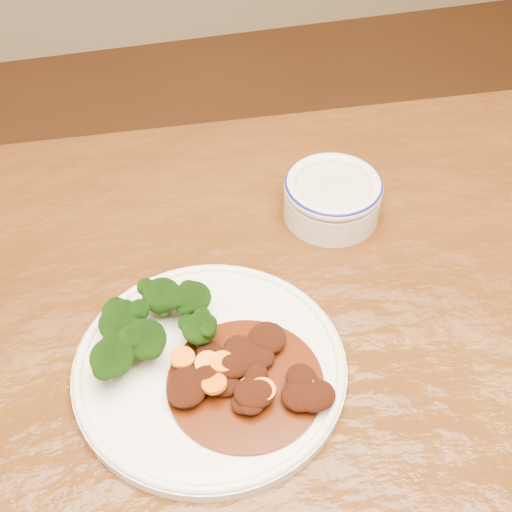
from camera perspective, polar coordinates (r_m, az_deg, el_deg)
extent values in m
cube|color=#4E2B0D|center=(0.72, 6.93, -11.44)|extent=(1.55, 0.99, 0.04)
cylinder|color=white|center=(0.70, -3.70, -9.00)|extent=(0.27, 0.27, 0.01)
torus|color=white|center=(0.70, -3.72, -8.73)|extent=(0.26, 0.26, 0.01)
cylinder|color=olive|center=(0.72, -10.76, -6.34)|extent=(0.01, 0.01, 0.02)
ellipsoid|color=black|center=(0.70, -10.98, -5.34)|extent=(0.04, 0.04, 0.03)
cylinder|color=olive|center=(0.73, -7.39, -4.20)|extent=(0.01, 0.01, 0.02)
ellipsoid|color=black|center=(0.72, -7.54, -3.15)|extent=(0.04, 0.04, 0.03)
cylinder|color=olive|center=(0.73, -4.93, -4.31)|extent=(0.01, 0.01, 0.02)
ellipsoid|color=black|center=(0.71, -5.02, -3.31)|extent=(0.04, 0.04, 0.03)
cylinder|color=olive|center=(0.70, -4.47, -6.78)|extent=(0.01, 0.01, 0.02)
ellipsoid|color=black|center=(0.69, -4.56, -5.83)|extent=(0.03, 0.03, 0.03)
cylinder|color=olive|center=(0.70, -8.72, -7.65)|extent=(0.01, 0.01, 0.02)
ellipsoid|color=black|center=(0.69, -8.92, -6.59)|extent=(0.04, 0.04, 0.03)
cylinder|color=olive|center=(0.70, -11.21, -9.00)|extent=(0.01, 0.01, 0.02)
ellipsoid|color=black|center=(0.68, -11.47, -7.97)|extent=(0.04, 0.04, 0.03)
cylinder|color=olive|center=(0.72, -10.37, -6.00)|extent=(0.01, 0.01, 0.02)
ellipsoid|color=black|center=(0.70, -10.60, -4.94)|extent=(0.04, 0.04, 0.03)
cylinder|color=#411407|center=(0.68, -0.86, -10.14)|extent=(0.15, 0.15, 0.00)
ellipsoid|color=black|center=(0.68, -2.28, -8.05)|extent=(0.02, 0.02, 0.01)
ellipsoid|color=black|center=(0.67, 3.85, -10.02)|extent=(0.03, 0.02, 0.01)
ellipsoid|color=black|center=(0.69, -1.47, -7.28)|extent=(0.03, 0.03, 0.01)
ellipsoid|color=black|center=(0.66, 5.05, -10.98)|extent=(0.03, 0.03, 0.02)
ellipsoid|color=black|center=(0.67, -0.04, -9.40)|extent=(0.02, 0.02, 0.01)
ellipsoid|color=black|center=(0.67, 3.65, -9.67)|extent=(0.03, 0.03, 0.01)
ellipsoid|color=black|center=(0.67, -3.82, -9.56)|extent=(0.03, 0.03, 0.02)
ellipsoid|color=black|center=(0.71, 1.22, -6.33)|extent=(0.03, 0.03, 0.01)
ellipsoid|color=black|center=(0.66, -0.10, -10.88)|extent=(0.04, 0.03, 0.02)
ellipsoid|color=black|center=(0.69, 0.21, -8.15)|extent=(0.03, 0.03, 0.02)
ellipsoid|color=black|center=(0.66, 3.53, -11.05)|extent=(0.04, 0.04, 0.02)
ellipsoid|color=black|center=(0.66, 4.59, -11.22)|extent=(0.02, 0.02, 0.01)
ellipsoid|color=black|center=(0.66, -1.10, -11.71)|extent=(0.02, 0.02, 0.01)
ellipsoid|color=black|center=(0.65, -0.35, -11.88)|extent=(0.02, 0.02, 0.01)
ellipsoid|color=black|center=(0.66, 4.73, -11.26)|extent=(0.04, 0.03, 0.02)
ellipsoid|color=black|center=(0.70, 0.90, -6.57)|extent=(0.04, 0.04, 0.02)
ellipsoid|color=black|center=(0.68, -1.87, -8.75)|extent=(0.04, 0.03, 0.02)
ellipsoid|color=black|center=(0.69, -1.11, -7.88)|extent=(0.04, 0.04, 0.02)
ellipsoid|color=black|center=(0.70, 0.68, -6.51)|extent=(0.03, 0.03, 0.02)
ellipsoid|color=black|center=(0.67, -2.47, -10.33)|extent=(0.03, 0.02, 0.01)
ellipsoid|color=black|center=(0.69, -3.76, -7.58)|extent=(0.02, 0.02, 0.01)
ellipsoid|color=black|center=(0.67, -5.48, -9.81)|extent=(0.04, 0.03, 0.02)
ellipsoid|color=black|center=(0.70, 0.67, -6.66)|extent=(0.02, 0.02, 0.01)
ellipsoid|color=black|center=(0.67, -5.60, -10.73)|extent=(0.04, 0.03, 0.02)
cylinder|color=#E65F0C|center=(0.66, -3.35, -10.18)|extent=(0.03, 0.03, 0.01)
cylinder|color=#E65F0C|center=(0.67, 3.72, -10.36)|extent=(0.03, 0.03, 0.01)
cylinder|color=#E65F0C|center=(0.65, 0.55, -10.64)|extent=(0.03, 0.03, 0.01)
cylinder|color=#E65F0C|center=(0.68, -5.91, -8.06)|extent=(0.03, 0.03, 0.01)
cylinder|color=#E65F0C|center=(0.69, 0.27, -7.26)|extent=(0.03, 0.03, 0.01)
cylinder|color=#E65F0C|center=(0.67, -2.73, -8.46)|extent=(0.03, 0.03, 0.00)
cylinder|color=#E65F0C|center=(0.67, -3.91, -8.53)|extent=(0.03, 0.03, 0.01)
cylinder|color=#E65F0C|center=(0.67, -0.41, -10.41)|extent=(0.03, 0.03, 0.01)
cylinder|color=silver|center=(0.85, 6.08, 4.25)|extent=(0.11, 0.11, 0.04)
cylinder|color=beige|center=(0.83, 6.19, 5.38)|extent=(0.09, 0.09, 0.01)
torus|color=silver|center=(0.83, 6.21, 5.58)|extent=(0.12, 0.12, 0.02)
torus|color=navy|center=(0.83, 6.23, 5.78)|extent=(0.11, 0.11, 0.01)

